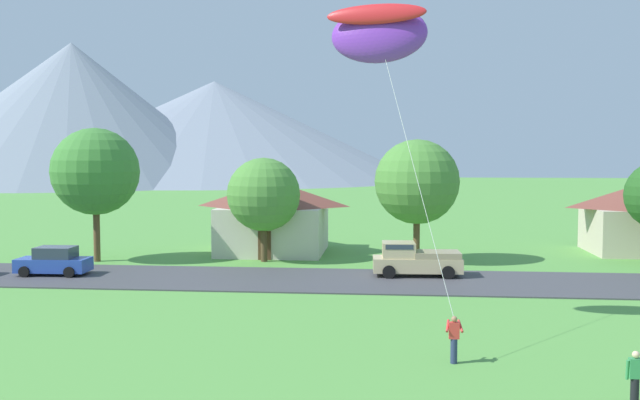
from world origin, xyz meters
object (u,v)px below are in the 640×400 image
tree_near_left (264,195)px  watcher_person (635,378)px  house_left_center (640,217)px  tree_near_right (95,172)px  pickup_truck_sand_west_side (415,259)px  kite_flyer_with_kite (379,35)px  house_leftmost (273,215)px  parked_car_blue_west_end (54,262)px  tree_right_of_center (417,182)px

tree_near_left → watcher_person: (15.48, -25.98, -3.66)m
house_left_center → tree_near_right: (-37.95, -7.70, 3.44)m
house_left_center → tree_near_right: bearing=-168.5°
pickup_truck_sand_west_side → kite_flyer_with_kite: (-1.99, -12.41, 11.11)m
house_left_center → tree_near_right: 38.87m
house_leftmost → house_left_center: (26.76, 2.23, -0.10)m
house_left_center → parked_car_blue_west_end: size_ratio=1.79×
tree_near_right → pickup_truck_sand_west_side: bearing=-10.5°
parked_car_blue_west_end → kite_flyer_with_kite: bearing=-28.7°
tree_right_of_center → kite_flyer_with_kite: 19.39m
tree_right_of_center → pickup_truck_sand_west_side: size_ratio=1.56×
tree_near_right → kite_flyer_with_kite: size_ratio=0.67×
parked_car_blue_west_end → kite_flyer_with_kite: kite_flyer_with_kite is taller
house_left_center → tree_near_left: size_ratio=1.09×
pickup_truck_sand_west_side → kite_flyer_with_kite: kite_flyer_with_kite is taller
tree_near_left → parked_car_blue_west_end: bearing=-149.5°
house_left_center → tree_right_of_center: tree_right_of_center is taller
parked_car_blue_west_end → pickup_truck_sand_west_side: 21.49m
tree_right_of_center → kite_flyer_with_kite: (-2.31, -18.03, 6.76)m
tree_near_left → kite_flyer_with_kite: bearing=-65.5°
house_leftmost → parked_car_blue_west_end: 16.09m
tree_right_of_center → watcher_person: (5.23, -26.62, -4.53)m
tree_near_right → pickup_truck_sand_west_side: size_ratio=1.71×
parked_car_blue_west_end → house_leftmost: bearing=44.5°
house_leftmost → tree_right_of_center: size_ratio=0.99×
parked_car_blue_west_end → pickup_truck_sand_west_side: size_ratio=0.81×
tree_near_left → watcher_person: 30.46m
watcher_person → house_leftmost: bearing=117.1°
house_left_center → parked_car_blue_west_end: bearing=-160.6°
house_leftmost → tree_near_left: bearing=-89.0°
pickup_truck_sand_west_side → kite_flyer_with_kite: bearing=-99.1°
tree_near_right → pickup_truck_sand_west_side: tree_near_right is taller
tree_right_of_center → tree_near_right: size_ratio=0.91×
house_left_center → house_leftmost: bearing=-175.2°
tree_right_of_center → watcher_person: tree_right_of_center is taller
tree_right_of_center → parked_car_blue_west_end: 23.40m
house_leftmost → pickup_truck_sand_west_side: size_ratio=1.54×
tree_right_of_center → watcher_person: size_ratio=4.93×
house_left_center → tree_right_of_center: bearing=-159.9°
watcher_person → house_left_center: bearing=71.1°
house_leftmost → house_left_center: house_leftmost is taller
tree_near_right → watcher_person: tree_near_right is taller
tree_near_left → tree_right_of_center: bearing=3.6°
house_left_center → tree_right_of_center: (-16.43, -6.02, 2.77)m
pickup_truck_sand_west_side → parked_car_blue_west_end: bearing=-175.2°
tree_right_of_center → tree_near_right: (-21.51, -1.68, 0.67)m
tree_right_of_center → parked_car_blue_west_end: size_ratio=1.94×
tree_near_left → tree_near_right: bearing=-174.7°
tree_near_right → parked_car_blue_west_end: tree_near_right is taller
tree_right_of_center → house_left_center: bearing=20.1°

